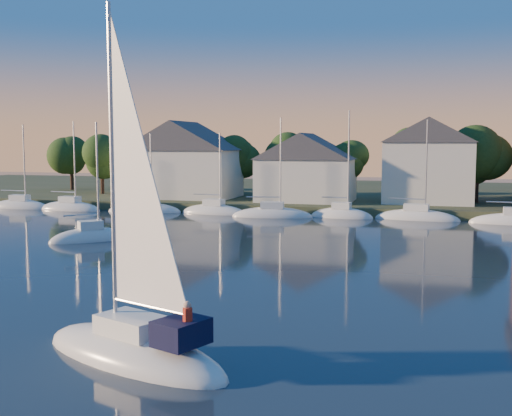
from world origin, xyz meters
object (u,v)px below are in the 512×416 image
at_px(clubhouse_centre, 306,166).
at_px(clubhouse_east, 429,160).
at_px(drifting_sailboat_left, 91,240).
at_px(clubhouse_west, 184,159).
at_px(hero_sailboat, 135,344).

relative_size(clubhouse_centre, clubhouse_east, 1.10).
xyz_separation_m(clubhouse_centre, clubhouse_east, (14.00, 2.00, 0.87)).
height_order(clubhouse_east, drifting_sailboat_left, clubhouse_east).
relative_size(clubhouse_centre, drifting_sailboat_left, 1.08).
xyz_separation_m(clubhouse_west, drifting_sailboat_left, (3.91, -29.95, -5.84)).
bearing_deg(clubhouse_centre, drifting_sailboat_left, -112.66).
bearing_deg(hero_sailboat, clubhouse_centre, -63.56).
xyz_separation_m(clubhouse_centre, hero_sailboat, (4.39, -54.14, -4.54)).
distance_m(clubhouse_centre, hero_sailboat, 54.51).
distance_m(hero_sailboat, drifting_sailboat_left, 30.10).
relative_size(clubhouse_west, hero_sailboat, 0.96).
height_order(clubhouse_west, clubhouse_centre, clubhouse_west).
bearing_deg(drifting_sailboat_left, clubhouse_west, 53.46).
bearing_deg(clubhouse_east, clubhouse_centre, -171.87).
xyz_separation_m(hero_sailboat, drifting_sailboat_left, (-16.48, 25.19, -0.50)).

